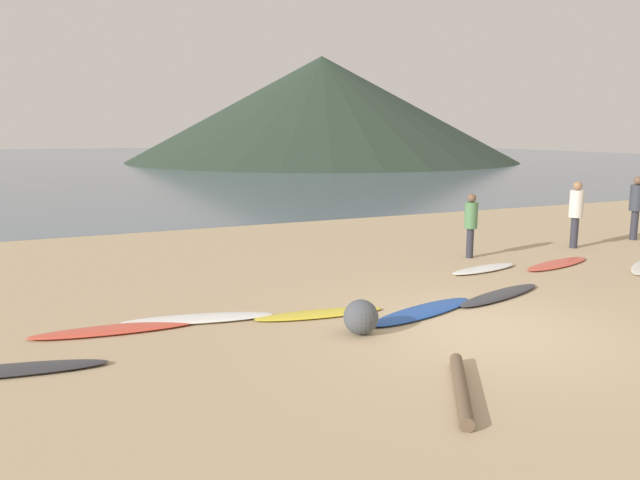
% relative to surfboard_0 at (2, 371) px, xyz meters
% --- Properties ---
extents(ground_plane, '(120.00, 120.00, 0.20)m').
position_rel_surfboard_0_xyz_m(ground_plane, '(6.79, 8.79, -0.14)').
color(ground_plane, tan).
rests_on(ground_plane, ground).
extents(ocean_water, '(140.00, 100.00, 0.01)m').
position_rel_surfboard_0_xyz_m(ocean_water, '(6.79, 60.64, -0.04)').
color(ocean_water, slate).
rests_on(ocean_water, ground).
extents(headland_hill, '(40.52, 40.52, 10.77)m').
position_rel_surfboard_0_xyz_m(headland_hill, '(27.99, 51.00, 5.34)').
color(headland_hill, '#28382B').
rests_on(headland_hill, ground).
extents(surfboard_0, '(2.65, 0.90, 0.08)m').
position_rel_surfboard_0_xyz_m(surfboard_0, '(0.00, 0.00, 0.00)').
color(surfboard_0, '#333338').
rests_on(surfboard_0, ground).
extents(surfboard_1, '(2.61, 0.73, 0.08)m').
position_rel_surfboard_0_xyz_m(surfboard_1, '(1.54, 1.14, -0.00)').
color(surfboard_1, '#D84C38').
rests_on(surfboard_1, ground).
extents(surfboard_2, '(2.50, 1.02, 0.09)m').
position_rel_surfboard_0_xyz_m(surfboard_2, '(2.82, 1.14, 0.00)').
color(surfboard_2, white).
rests_on(surfboard_2, ground).
extents(surfboard_3, '(2.29, 0.75, 0.07)m').
position_rel_surfboard_0_xyz_m(surfboard_3, '(4.74, 0.59, -0.01)').
color(surfboard_3, yellow).
rests_on(surfboard_3, ground).
extents(surfboard_4, '(2.54, 1.26, 0.07)m').
position_rel_surfboard_0_xyz_m(surfboard_4, '(6.41, -0.03, -0.00)').
color(surfboard_4, '#1E479E').
rests_on(surfboard_4, ground).
extents(surfboard_5, '(2.45, 1.13, 0.09)m').
position_rel_surfboard_0_xyz_m(surfboard_5, '(8.31, 0.24, 0.00)').
color(surfboard_5, '#333338').
rests_on(surfboard_5, ground).
extents(surfboard_6, '(1.99, 0.78, 0.09)m').
position_rel_surfboard_0_xyz_m(surfboard_6, '(9.48, 2.12, 0.00)').
color(surfboard_6, white).
rests_on(surfboard_6, ground).
extents(surfboard_7, '(2.40, 1.11, 0.07)m').
position_rel_surfboard_0_xyz_m(surfboard_7, '(11.41, 1.86, -0.01)').
color(surfboard_7, '#D84C38').
rests_on(surfboard_7, ground).
extents(person_0, '(0.32, 0.32, 1.58)m').
position_rel_surfboard_0_xyz_m(person_0, '(10.08, 3.40, 0.89)').
color(person_0, '#2D2D38').
rests_on(person_0, ground).
extents(person_1, '(0.37, 0.37, 1.81)m').
position_rel_surfboard_0_xyz_m(person_1, '(15.96, 3.48, 1.02)').
color(person_1, '#2D2D38').
rests_on(person_1, ground).
extents(person_2, '(0.36, 0.36, 1.78)m').
position_rel_surfboard_0_xyz_m(person_2, '(13.42, 3.28, 1.00)').
color(person_2, '#2D2D38').
rests_on(person_2, ground).
extents(driftwood_log, '(1.18, 1.66, 0.16)m').
position_rel_surfboard_0_xyz_m(driftwood_log, '(4.97, -2.94, 0.04)').
color(driftwood_log, brown).
rests_on(driftwood_log, ground).
extents(beach_rock_near, '(0.54, 0.54, 0.54)m').
position_rel_surfboard_0_xyz_m(beach_rock_near, '(4.93, -0.54, 0.23)').
color(beach_rock_near, '#484C51').
rests_on(beach_rock_near, ground).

